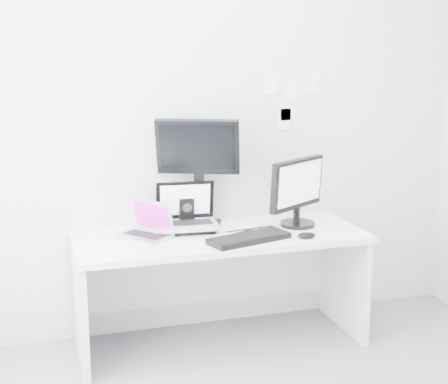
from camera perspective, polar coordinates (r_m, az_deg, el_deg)
The scene contains 14 objects.
back_wall at distance 4.34m, azimuth -1.67°, elevation 5.51°, with size 3.60×3.60×0.00m, color silver.
desk at distance 4.25m, azimuth -0.34°, elevation -8.34°, with size 1.80×0.70×0.73m, color white.
macbook at distance 4.05m, azimuth -6.96°, elevation -2.36°, with size 0.31×0.23×0.23m, color silver.
speaker at distance 4.31m, azimuth -3.30°, elevation -1.70°, with size 0.09×0.09×0.19m, color black.
dell_laptop at distance 4.16m, azimuth -3.10°, elevation -1.34°, with size 0.37×0.29×0.31m, color #B5B7BC.
rear_monitor at distance 4.26m, azimuth -2.20°, elevation 1.80°, with size 0.53×0.19×0.72m, color black.
samsung_monitor at distance 4.30m, azimuth 6.38°, elevation 0.05°, with size 0.50×0.23×0.45m, color black.
keyboard at distance 3.99m, azimuth 2.16°, elevation -3.98°, with size 0.50×0.18×0.03m, color black.
mouse at distance 4.07m, azimuth 7.07°, elevation -3.70°, with size 0.11×0.07×0.04m, color black.
wall_note_0 at distance 4.45m, azimuth 3.99°, elevation 9.14°, with size 0.10×0.00×0.14m, color white.
wall_note_1 at distance 4.51m, azimuth 5.79°, elevation 8.65°, with size 0.09×0.00×0.13m, color white.
wall_note_2 at distance 4.57m, azimuth 7.56°, elevation 9.28°, with size 0.10×0.00×0.14m, color white.
wall_note_3 at distance 4.52m, azimuth 5.51°, elevation 6.62°, with size 0.11×0.00×0.08m, color white.
wall_note_4 at distance 4.51m, azimuth 5.14°, elevation 6.27°, with size 0.10×0.00×0.15m, color white.
Camera 1 is at (-1.13, -2.56, 1.88)m, focal length 53.48 mm.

